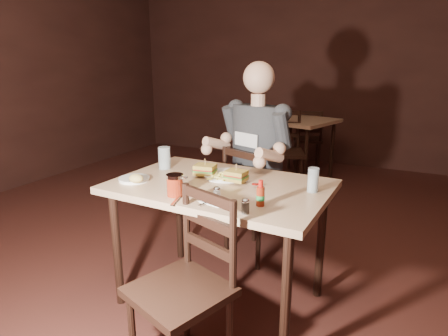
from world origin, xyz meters
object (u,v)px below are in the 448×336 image
at_px(chair_far, 257,202).
at_px(chair_near, 179,291).
at_px(bg_chair_near, 284,153).
at_px(diner, 254,135).
at_px(bg_chair_far, 307,139).
at_px(main_table, 220,196).
at_px(hot_sauce, 261,193).
at_px(syrup_dispenser, 175,185).
at_px(side_plate, 134,180).
at_px(glass_right, 313,180).
at_px(bg_table, 298,126).
at_px(glass_left, 164,158).
at_px(dinner_plate, 226,176).

xyz_separation_m(chair_far, chair_near, (0.09, -1.23, 0.01)).
distance_m(bg_chair_near, diner, 1.69).
relative_size(bg_chair_far, diner, 0.82).
relative_size(main_table, bg_chair_far, 1.51).
height_order(main_table, chair_far, chair_far).
xyz_separation_m(hot_sauce, syrup_dispenser, (-0.45, -0.06, -0.01)).
height_order(diner, side_plate, diner).
bearing_deg(glass_right, bg_chair_far, 103.69).
xyz_separation_m(bg_chair_near, syrup_dispenser, (0.14, -2.48, 0.37)).
distance_m(bg_table, glass_left, 2.63).
relative_size(diner, glass_right, 7.59).
bearing_deg(bg_chair_near, chair_near, -104.47).
height_order(bg_table, diner, diner).
distance_m(chair_near, bg_chair_near, 2.80).
bearing_deg(hot_sauce, syrup_dispenser, -172.78).
xyz_separation_m(bg_table, bg_chair_far, (0.00, 0.55, -0.27)).
bearing_deg(main_table, bg_chair_near, 96.88).
height_order(glass_left, glass_right, glass_left).
bearing_deg(bg_table, dinner_plate, -84.80).
relative_size(bg_table, side_plate, 5.66).
bearing_deg(bg_chair_far, hot_sauce, 82.29).
distance_m(bg_chair_far, glass_left, 3.20).
height_order(dinner_plate, glass_right, glass_right).
bearing_deg(side_plate, glass_right, 14.70).
height_order(bg_table, glass_right, glass_right).
relative_size(bg_table, syrup_dispenser, 8.59).
height_order(chair_near, side_plate, chair_near).
bearing_deg(syrup_dispenser, dinner_plate, 79.62).
height_order(chair_far, bg_chair_far, chair_far).
distance_m(main_table, syrup_dispenser, 0.34).
relative_size(main_table, dinner_plate, 4.74).
distance_m(chair_far, side_plate, 1.00).
bearing_deg(bg_chair_near, glass_right, -91.24).
bearing_deg(hot_sauce, main_table, 145.23).
height_order(bg_table, bg_chair_near, bg_chair_near).
xyz_separation_m(glass_left, hot_sauce, (0.80, -0.35, -0.01)).
height_order(hot_sauce, side_plate, hot_sauce).
distance_m(chair_far, dinner_plate, 0.62).
xyz_separation_m(chair_near, bg_chair_near, (-0.35, 2.78, 0.02)).
bearing_deg(bg_chair_far, syrup_dispenser, 74.94).
distance_m(diner, hot_sauce, 0.90).
xyz_separation_m(main_table, glass_left, (-0.47, 0.12, 0.15)).
xyz_separation_m(dinner_plate, side_plate, (-0.46, -0.31, -0.00)).
height_order(bg_chair_near, dinner_plate, bg_chair_near).
xyz_separation_m(main_table, bg_chair_near, (-0.26, 2.19, -0.23)).
distance_m(glass_right, syrup_dispenser, 0.74).
xyz_separation_m(bg_chair_far, bg_chair_near, (0.00, -1.10, 0.04)).
xyz_separation_m(diner, syrup_dispenser, (-0.09, -0.88, -0.12)).
relative_size(bg_chair_far, side_plate, 4.70).
bearing_deg(dinner_plate, main_table, -78.29).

